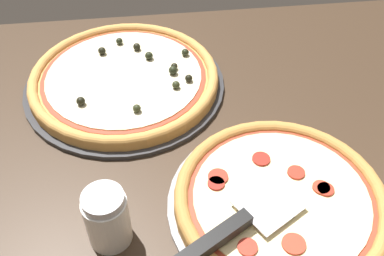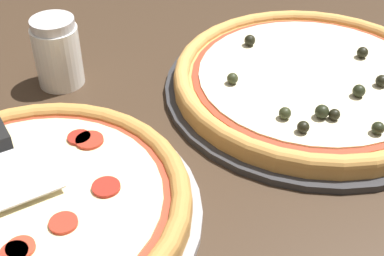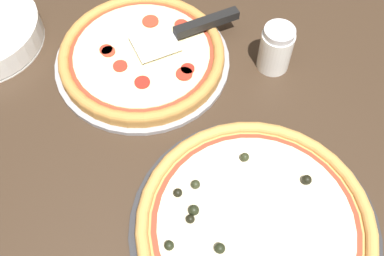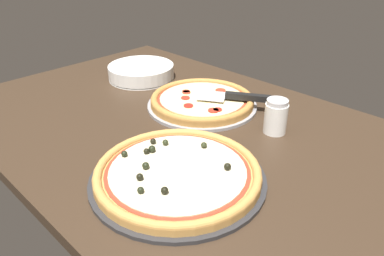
{
  "view_description": "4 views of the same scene",
  "coord_description": "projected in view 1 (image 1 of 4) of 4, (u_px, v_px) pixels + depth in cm",
  "views": [
    {
      "loc": [
        -14.99,
        -56.17,
        61.82
      ],
      "look_at": [
        -7.76,
        2.65,
        3.0
      ],
      "focal_mm": 42.0,
      "sensor_mm": 36.0,
      "label": 1
    },
    {
      "loc": [
        44.92,
        2.42,
        44.24
      ],
      "look_at": [
        -7.76,
        2.65,
        3.0
      ],
      "focal_mm": 50.0,
      "sensor_mm": 36.0,
      "label": 2
    },
    {
      "loc": [
        -12.31,
        46.92,
        73.92
      ],
      "look_at": [
        -7.76,
        2.65,
        3.0
      ],
      "focal_mm": 42.0,
      "sensor_mm": 36.0,
      "label": 3
    },
    {
      "loc": [
        -74.17,
        69.86,
        53.95
      ],
      "look_at": [
        -7.76,
        2.65,
        3.0
      ],
      "focal_mm": 35.0,
      "sensor_mm": 36.0,
      "label": 4
    }
  ],
  "objects": [
    {
      "name": "pizza_pan_front",
      "position": [
        279.0,
        206.0,
        0.74
      ],
      "size": [
        37.01,
        37.01,
        1.0
      ],
      "primitive_type": "cylinder",
      "color": "#939399",
      "rests_on": "ground_plane"
    },
    {
      "name": "ground_plane",
      "position": [
        234.0,
        152.0,
        0.86
      ],
      "size": [
        151.14,
        97.64,
        3.6
      ],
      "primitive_type": "cube",
      "color": "#38281C"
    },
    {
      "name": "pizza_front",
      "position": [
        281.0,
        199.0,
        0.73
      ],
      "size": [
        34.79,
        34.79,
        2.97
      ],
      "color": "#B77F3D",
      "rests_on": "pizza_pan_front"
    },
    {
      "name": "pizza_pan_back",
      "position": [
        125.0,
        85.0,
        0.96
      ],
      "size": [
        42.51,
        42.51,
        1.0
      ],
      "primitive_type": "cylinder",
      "color": "#2D2D30",
      "rests_on": "ground_plane"
    },
    {
      "name": "pizza_back",
      "position": [
        124.0,
        78.0,
        0.95
      ],
      "size": [
        39.96,
        39.96,
        3.95
      ],
      "color": "#C68E47",
      "rests_on": "pizza_pan_back"
    },
    {
      "name": "serving_spatula",
      "position": [
        223.0,
        234.0,
        0.65
      ],
      "size": [
        23.02,
        16.6,
        2.0
      ],
      "color": "silver",
      "rests_on": "pizza_front"
    },
    {
      "name": "parmesan_shaker",
      "position": [
        107.0,
        218.0,
        0.67
      ],
      "size": [
        6.76,
        6.76,
        10.4
      ],
      "color": "white",
      "rests_on": "ground_plane"
    }
  ]
}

